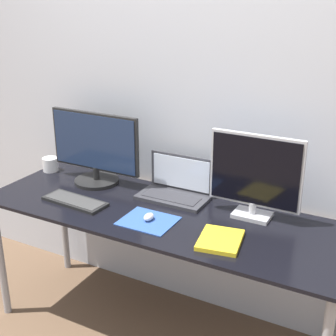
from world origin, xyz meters
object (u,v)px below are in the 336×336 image
(laptop, at_px, (176,187))
(mouse, at_px, (148,217))
(mug, at_px, (50,164))
(monitor_left, at_px, (95,149))
(monitor_right, at_px, (255,175))
(book, at_px, (220,240))
(keyboard, at_px, (75,201))

(laptop, xyz_separation_m, mouse, (0.01, -0.32, -0.03))
(mug, bearing_deg, mouse, -18.74)
(laptop, bearing_deg, monitor_left, -175.35)
(monitor_right, relative_size, book, 1.82)
(monitor_right, relative_size, laptop, 1.21)
(monitor_left, bearing_deg, monitor_right, 0.01)
(mouse, height_order, mug, mug)
(monitor_left, distance_m, mug, 0.39)
(monitor_right, height_order, mouse, monitor_right)
(monitor_left, distance_m, mouse, 0.61)
(monitor_left, relative_size, mug, 6.10)
(monitor_right, bearing_deg, keyboard, -161.95)
(laptop, distance_m, book, 0.53)
(book, bearing_deg, monitor_left, 161.09)
(mouse, bearing_deg, laptop, 92.29)
(monitor_right, xyz_separation_m, laptop, (-0.44, 0.04, -0.17))
(book, bearing_deg, monitor_right, 81.85)
(laptop, xyz_separation_m, book, (0.40, -0.35, -0.04))
(monitor_left, distance_m, laptop, 0.52)
(mouse, xyz_separation_m, book, (0.38, -0.03, -0.01))
(keyboard, distance_m, book, 0.83)
(monitor_left, xyz_separation_m, laptop, (0.50, 0.04, -0.15))
(keyboard, bearing_deg, monitor_right, 18.05)
(monitor_left, bearing_deg, book, -18.91)
(keyboard, relative_size, mouse, 5.44)
(keyboard, distance_m, mouse, 0.44)
(monitor_right, height_order, laptop, monitor_right)
(monitor_right, bearing_deg, book, -98.15)
(monitor_left, relative_size, keyboard, 1.55)
(monitor_right, xyz_separation_m, keyboard, (-0.87, -0.28, -0.21))
(keyboard, height_order, book, book)
(mug, bearing_deg, book, -14.38)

